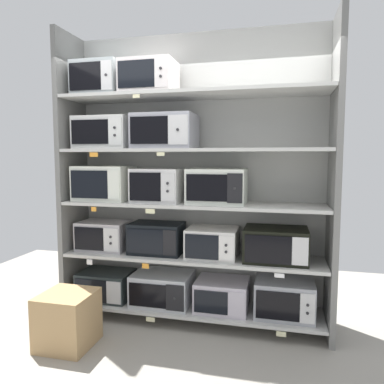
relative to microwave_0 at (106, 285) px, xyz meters
name	(u,v)px	position (x,y,z in m)	size (l,w,h in m)	color
ground	(159,384)	(0.90, -1.00, -0.30)	(6.44, 6.00, 0.02)	gray
back_panel	(198,176)	(0.90, 0.28, 1.11)	(2.64, 0.04, 2.79)	#B2B2AD
upright_left	(72,176)	(-0.35, 0.00, 1.11)	(0.05, 0.51, 2.79)	slate
upright_right	(334,179)	(2.15, 0.00, 1.11)	(0.05, 0.51, 2.79)	slate
shelf_0	(192,307)	(0.90, 0.00, -0.15)	(2.44, 0.51, 0.03)	beige
microwave_0	(106,285)	(0.00, 0.00, 0.00)	(0.52, 0.39, 0.27)	#272F30
microwave_1	(163,288)	(0.61, 0.00, 0.01)	(0.57, 0.44, 0.30)	#B8BDC3
microwave_2	(222,295)	(1.20, 0.00, 0.00)	(0.49, 0.41, 0.28)	#BCB4C2
microwave_3	(284,298)	(1.76, 0.00, 0.03)	(0.52, 0.41, 0.33)	#989BA3
price_tag_0	(94,313)	(0.00, -0.26, -0.19)	(0.06, 0.00, 0.04)	white
price_tag_1	(150,319)	(0.57, -0.26, -0.19)	(0.08, 0.00, 0.04)	beige
price_tag_2	(281,334)	(1.74, -0.26, -0.19)	(0.08, 0.00, 0.04)	beige
shelf_1	(192,256)	(0.90, 0.00, 0.35)	(2.44, 0.51, 0.03)	beige
microwave_4	(104,236)	(-0.01, 0.00, 0.51)	(0.49, 0.35, 0.28)	#B7B1B5
microwave_5	(157,238)	(0.55, 0.00, 0.52)	(0.51, 0.34, 0.29)	black
microwave_6	(212,242)	(1.10, 0.00, 0.50)	(0.47, 0.40, 0.27)	silver
microwave_7	(276,244)	(1.68, 0.00, 0.52)	(0.56, 0.41, 0.30)	black
price_tag_3	(90,262)	(-0.03, -0.26, 0.31)	(0.06, 0.00, 0.05)	white
price_tag_4	(145,266)	(0.53, -0.26, 0.31)	(0.07, 0.00, 0.05)	orange
price_tag_5	(279,276)	(1.72, -0.26, 0.31)	(0.08, 0.00, 0.04)	white
shelf_2	(192,204)	(0.90, 0.00, 0.86)	(2.44, 0.51, 0.03)	beige
microwave_8	(104,183)	(0.01, 0.00, 1.04)	(0.53, 0.41, 0.34)	silver
microwave_9	(159,185)	(0.57, 0.00, 1.03)	(0.46, 0.42, 0.32)	silver
microwave_10	(217,186)	(1.14, 0.00, 1.03)	(0.53, 0.40, 0.32)	silver
price_tag_6	(94,209)	(0.02, -0.26, 0.82)	(0.05, 0.00, 0.04)	orange
price_tag_7	(150,211)	(0.58, -0.26, 0.82)	(0.09, 0.00, 0.04)	beige
shelf_3	(192,150)	(0.90, 0.00, 1.36)	(2.44, 0.51, 0.03)	beige
microwave_11	(104,133)	(0.02, 0.00, 1.53)	(0.55, 0.35, 0.32)	silver
microwave_12	(165,132)	(0.64, 0.00, 1.54)	(0.57, 0.43, 0.32)	#A0A1AB
price_tag_8	(94,155)	(0.04, -0.26, 1.32)	(0.08, 0.00, 0.04)	orange
price_tag_9	(161,154)	(0.68, -0.26, 1.33)	(0.07, 0.00, 0.03)	beige
shelf_4	(192,95)	(0.90, 0.00, 1.87)	(2.44, 0.51, 0.03)	beige
microwave_13	(99,80)	(-0.03, 0.00, 2.05)	(0.46, 0.35, 0.33)	#96A0A2
microwave_14	(149,78)	(0.49, 0.00, 2.04)	(0.49, 0.39, 0.31)	silver
price_tag_10	(136,96)	(0.46, -0.26, 1.83)	(0.06, 0.00, 0.03)	beige
shipping_carton	(68,319)	(-0.01, -0.69, -0.06)	(0.42, 0.42, 0.45)	tan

